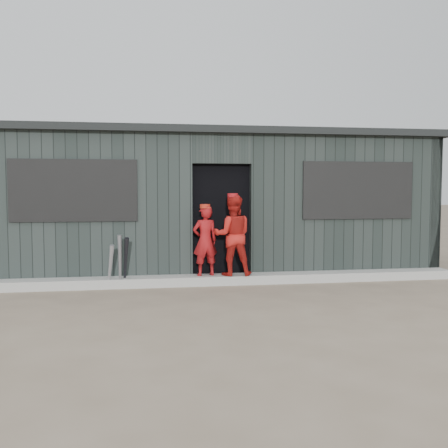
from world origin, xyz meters
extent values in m
plane|color=#73614F|center=(0.00, 0.00, 0.00)|extent=(80.00, 80.00, 0.00)
cube|color=#979792|center=(0.00, 1.82, 0.07)|extent=(8.00, 0.36, 0.15)
cone|color=#97979F|center=(-1.83, 1.64, 0.36)|extent=(0.17, 0.27, 0.72)
cone|color=gray|center=(-1.68, 1.64, 0.43)|extent=(0.07, 0.18, 0.87)
cone|color=black|center=(-1.59, 1.71, 0.41)|extent=(0.14, 0.35, 0.83)
imported|color=maroon|center=(-0.31, 1.83, 0.73)|extent=(0.47, 0.36, 1.15)
imported|color=#B01B15|center=(0.14, 1.78, 0.81)|extent=(0.69, 0.56, 1.33)
imported|color=#AAAAAA|center=(0.41, 2.42, 0.67)|extent=(0.76, 0.61, 1.35)
cube|color=black|center=(0.00, 3.50, 1.20)|extent=(7.60, 2.70, 2.20)
cube|color=#28302E|center=(-2.25, 2.10, 1.25)|extent=(3.50, 0.20, 2.50)
cube|color=#252C29|center=(2.25, 2.10, 1.25)|extent=(3.50, 0.20, 2.50)
cube|color=#272E2B|center=(0.00, 2.10, 2.25)|extent=(1.00, 0.20, 0.50)
cube|color=#29312E|center=(-3.90, 3.50, 1.25)|extent=(0.20, 3.00, 2.50)
cube|color=#2B3330|center=(3.90, 3.50, 1.25)|extent=(0.20, 3.00, 2.50)
cube|color=#2B3331|center=(0.00, 4.90, 1.25)|extent=(8.00, 0.20, 2.50)
cube|color=black|center=(0.00, 3.50, 2.56)|extent=(8.30, 3.30, 0.12)
cube|color=black|center=(-2.40, 1.98, 1.55)|extent=(2.00, 0.04, 1.00)
cube|color=black|center=(2.40, 1.98, 1.55)|extent=(2.00, 0.04, 1.00)
cube|color=black|center=(-0.15, 2.66, 1.35)|extent=(0.19, 0.19, 0.81)
cube|color=black|center=(0.09, 2.47, 1.30)|extent=(0.20, 0.17, 0.75)
camera|label=1|loc=(-1.27, -6.27, 1.57)|focal=40.00mm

